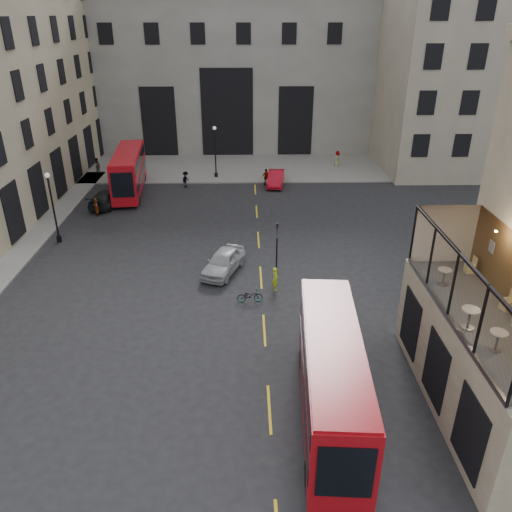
{
  "coord_description": "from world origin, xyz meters",
  "views": [
    {
      "loc": [
        -2.94,
        -16.55,
        15.48
      ],
      "look_at": [
        -2.38,
        9.05,
        3.0
      ],
      "focal_mm": 35.0,
      "sensor_mm": 36.0,
      "label": 1
    }
  ],
  "objects_px": {
    "pedestrian_a": "(97,166)",
    "cafe_chair_d": "(470,267)",
    "cyclist": "(275,279)",
    "cafe_table_mid": "(470,315)",
    "car_a": "(223,262)",
    "car_c": "(108,198)",
    "pedestrian_d": "(337,159)",
    "pedestrian_e": "(96,206)",
    "traffic_light_far": "(114,172)",
    "street_lamp_a": "(54,212)",
    "street_lamp_b": "(215,155)",
    "pedestrian_c": "(266,177)",
    "cafe_table_far": "(444,275)",
    "bus_near": "(332,374)",
    "car_b": "(276,178)",
    "pedestrian_b": "(186,180)",
    "bus_far": "(129,170)",
    "cafe_chair_c": "(508,304)",
    "bicycle": "(250,296)",
    "cafe_table_near": "(498,338)",
    "traffic_light_near": "(277,243)"
  },
  "relations": [
    {
      "from": "cafe_table_far",
      "to": "bus_near",
      "type": "bearing_deg",
      "value": -149.49
    },
    {
      "from": "traffic_light_near",
      "to": "cafe_table_mid",
      "type": "xyz_separation_m",
      "value": [
        6.53,
        -12.72,
        2.74
      ]
    },
    {
      "from": "traffic_light_far",
      "to": "street_lamp_a",
      "type": "distance_m",
      "value": 10.2
    },
    {
      "from": "cyclist",
      "to": "bus_far",
      "type": "bearing_deg",
      "value": 32.23
    },
    {
      "from": "pedestrian_a",
      "to": "cafe_chair_d",
      "type": "bearing_deg",
      "value": -28.09
    },
    {
      "from": "car_c",
      "to": "pedestrian_d",
      "type": "height_order",
      "value": "pedestrian_d"
    },
    {
      "from": "street_lamp_b",
      "to": "pedestrian_c",
      "type": "xyz_separation_m",
      "value": [
        5.13,
        -2.54,
        -1.57
      ]
    },
    {
      "from": "street_lamp_b",
      "to": "pedestrian_a",
      "type": "height_order",
      "value": "street_lamp_b"
    },
    {
      "from": "pedestrian_d",
      "to": "pedestrian_e",
      "type": "distance_m",
      "value": 27.17
    },
    {
      "from": "street_lamp_a",
      "to": "pedestrian_b",
      "type": "relative_size",
      "value": 3.36
    },
    {
      "from": "bus_far",
      "to": "pedestrian_e",
      "type": "relative_size",
      "value": 5.64
    },
    {
      "from": "cafe_table_near",
      "to": "pedestrian_c",
      "type": "bearing_deg",
      "value": 101.51
    },
    {
      "from": "cyclist",
      "to": "cafe_table_mid",
      "type": "xyz_separation_m",
      "value": [
        6.69,
        -11.13,
        4.4
      ]
    },
    {
      "from": "bus_far",
      "to": "cafe_table_near",
      "type": "bearing_deg",
      "value": -57.72
    },
    {
      "from": "pedestrian_b",
      "to": "pedestrian_d",
      "type": "xyz_separation_m",
      "value": [
        16.12,
        7.07,
        0.09
      ]
    },
    {
      "from": "traffic_light_far",
      "to": "cafe_chair_d",
      "type": "relative_size",
      "value": 4.76
    },
    {
      "from": "traffic_light_near",
      "to": "bus_far",
      "type": "distance_m",
      "value": 21.64
    },
    {
      "from": "car_a",
      "to": "bicycle",
      "type": "bearing_deg",
      "value": -45.44
    },
    {
      "from": "cafe_table_mid",
      "to": "cafe_chair_d",
      "type": "relative_size",
      "value": 1.06
    },
    {
      "from": "traffic_light_far",
      "to": "car_b",
      "type": "relative_size",
      "value": 0.87
    },
    {
      "from": "street_lamp_a",
      "to": "pedestrian_d",
      "type": "bearing_deg",
      "value": 39.38
    },
    {
      "from": "pedestrian_c",
      "to": "cyclist",
      "type": "bearing_deg",
      "value": 75.54
    },
    {
      "from": "pedestrian_b",
      "to": "pedestrian_d",
      "type": "bearing_deg",
      "value": -41.75
    },
    {
      "from": "car_a",
      "to": "cafe_table_near",
      "type": "distance_m",
      "value": 18.76
    },
    {
      "from": "pedestrian_e",
      "to": "cafe_table_near",
      "type": "distance_m",
      "value": 33.51
    },
    {
      "from": "cafe_table_mid",
      "to": "traffic_light_near",
      "type": "bearing_deg",
      "value": 117.17
    },
    {
      "from": "pedestrian_a",
      "to": "pedestrian_b",
      "type": "height_order",
      "value": "pedestrian_a"
    },
    {
      "from": "traffic_light_far",
      "to": "pedestrian_e",
      "type": "xyz_separation_m",
      "value": [
        -0.53,
        -4.76,
        -1.53
      ]
    },
    {
      "from": "traffic_light_near",
      "to": "cafe_table_far",
      "type": "height_order",
      "value": "cafe_table_far"
    },
    {
      "from": "bus_near",
      "to": "cafe_table_mid",
      "type": "relative_size",
      "value": 11.83
    },
    {
      "from": "cafe_table_far",
      "to": "bus_far",
      "type": "bearing_deg",
      "value": 126.49
    },
    {
      "from": "bus_far",
      "to": "bicycle",
      "type": "bearing_deg",
      "value": -61.26
    },
    {
      "from": "bicycle",
      "to": "cafe_chair_c",
      "type": "distance_m",
      "value": 14.14
    },
    {
      "from": "traffic_light_near",
      "to": "cafe_table_mid",
      "type": "bearing_deg",
      "value": -62.83
    },
    {
      "from": "street_lamp_a",
      "to": "cyclist",
      "type": "height_order",
      "value": "street_lamp_a"
    },
    {
      "from": "pedestrian_d",
      "to": "street_lamp_b",
      "type": "bearing_deg",
      "value": 87.15
    },
    {
      "from": "pedestrian_d",
      "to": "cafe_table_far",
      "type": "height_order",
      "value": "cafe_table_far"
    },
    {
      "from": "cyclist",
      "to": "cafe_table_near",
      "type": "height_order",
      "value": "cafe_table_near"
    },
    {
      "from": "cafe_table_far",
      "to": "cyclist",
      "type": "bearing_deg",
      "value": 132.06
    },
    {
      "from": "bus_far",
      "to": "traffic_light_near",
      "type": "bearing_deg",
      "value": -53.33
    },
    {
      "from": "street_lamp_a",
      "to": "cyclist",
      "type": "relative_size",
      "value": 3.5
    },
    {
      "from": "pedestrian_a",
      "to": "pedestrian_e",
      "type": "height_order",
      "value": "pedestrian_e"
    },
    {
      "from": "traffic_light_near",
      "to": "car_b",
      "type": "height_order",
      "value": "traffic_light_near"
    },
    {
      "from": "cafe_chair_c",
      "to": "street_lamp_a",
      "type": "bearing_deg",
      "value": 144.71
    },
    {
      "from": "car_c",
      "to": "pedestrian_b",
      "type": "bearing_deg",
      "value": -128.51
    },
    {
      "from": "car_a",
      "to": "car_c",
      "type": "distance_m",
      "value": 16.88
    },
    {
      "from": "car_b",
      "to": "pedestrian_b",
      "type": "distance_m",
      "value": 8.89
    },
    {
      "from": "pedestrian_d",
      "to": "bus_near",
      "type": "bearing_deg",
      "value": 150.54
    },
    {
      "from": "street_lamp_b",
      "to": "pedestrian_a",
      "type": "distance_m",
      "value": 12.92
    },
    {
      "from": "pedestrian_e",
      "to": "bus_near",
      "type": "bearing_deg",
      "value": 17.18
    }
  ]
}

